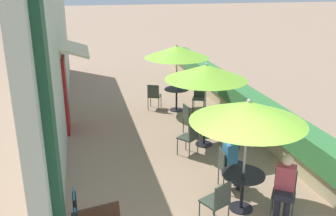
{
  "coord_description": "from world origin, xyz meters",
  "views": [
    {
      "loc": [
        -1.93,
        -4.01,
        4.11
      ],
      "look_at": [
        0.15,
        4.72,
        1.0
      ],
      "focal_mm": 40.0,
      "sensor_mm": 36.0,
      "label": 1
    }
  ],
  "objects_px": {
    "cafe_chair_mid_back": "(190,117)",
    "coffee_cup_near": "(243,176)",
    "cafe_chair_near_left": "(227,166)",
    "cafe_chair_far_left": "(199,96)",
    "coffee_cup_mid": "(201,118)",
    "patio_table_mid": "(204,125)",
    "cafe_chair_mid_left": "(190,136)",
    "cafe_chair_near_right": "(218,200)",
    "seated_patron_near_left": "(232,158)",
    "patio_umbrella_near": "(248,112)",
    "patio_umbrella_mid": "(206,72)",
    "cafe_chair_mid_right": "(233,127)",
    "seated_patron_near_back": "(285,185)",
    "cafe_chair_near_back": "(284,190)",
    "cafe_chair_far_right": "(154,95)",
    "coffee_cup_far": "(180,88)",
    "patio_table_near": "(243,183)",
    "patio_table_far": "(176,95)",
    "patio_umbrella_far": "(177,52)"
  },
  "relations": [
    {
      "from": "patio_umbrella_near",
      "to": "patio_umbrella_mid",
      "type": "bearing_deg",
      "value": 85.28
    },
    {
      "from": "cafe_chair_far_left",
      "to": "coffee_cup_far",
      "type": "bearing_deg",
      "value": 8.45
    },
    {
      "from": "cafe_chair_near_back",
      "to": "cafe_chair_mid_left",
      "type": "xyz_separation_m",
      "value": [
        -0.94,
        2.74,
        0.0
      ]
    },
    {
      "from": "cafe_chair_mid_left",
      "to": "cafe_chair_mid_back",
      "type": "height_order",
      "value": "same"
    },
    {
      "from": "cafe_chair_near_back",
      "to": "cafe_chair_far_right",
      "type": "distance_m",
      "value": 6.38
    },
    {
      "from": "cafe_chair_near_left",
      "to": "coffee_cup_near",
      "type": "relative_size",
      "value": 9.67
    },
    {
      "from": "coffee_cup_near",
      "to": "cafe_chair_mid_back",
      "type": "distance_m",
      "value": 3.77
    },
    {
      "from": "patio_table_mid",
      "to": "cafe_chair_mid_left",
      "type": "distance_m",
      "value": 0.74
    },
    {
      "from": "patio_table_far",
      "to": "patio_umbrella_far",
      "type": "height_order",
      "value": "patio_umbrella_far"
    },
    {
      "from": "cafe_chair_near_left",
      "to": "cafe_chair_mid_right",
      "type": "height_order",
      "value": "same"
    },
    {
      "from": "patio_umbrella_near",
      "to": "coffee_cup_near",
      "type": "xyz_separation_m",
      "value": [
        -0.06,
        -0.13,
        -1.16
      ]
    },
    {
      "from": "cafe_chair_mid_back",
      "to": "coffee_cup_near",
      "type": "bearing_deg",
      "value": -10.22
    },
    {
      "from": "cafe_chair_far_right",
      "to": "coffee_cup_far",
      "type": "bearing_deg",
      "value": 4.06
    },
    {
      "from": "coffee_cup_near",
      "to": "coffee_cup_far",
      "type": "distance_m",
      "value": 5.78
    },
    {
      "from": "patio_table_mid",
      "to": "patio_table_near",
      "type": "bearing_deg",
      "value": -94.72
    },
    {
      "from": "cafe_chair_near_left",
      "to": "patio_table_near",
      "type": "bearing_deg",
      "value": 5.93
    },
    {
      "from": "cafe_chair_near_left",
      "to": "cafe_chair_far_left",
      "type": "height_order",
      "value": "same"
    },
    {
      "from": "patio_table_mid",
      "to": "coffee_cup_far",
      "type": "xyz_separation_m",
      "value": [
        0.08,
        2.72,
        0.24
      ]
    },
    {
      "from": "cafe_chair_mid_left",
      "to": "cafe_chair_mid_right",
      "type": "bearing_deg",
      "value": -24.07
    },
    {
      "from": "cafe_chair_mid_right",
      "to": "coffee_cup_mid",
      "type": "height_order",
      "value": "cafe_chair_mid_right"
    },
    {
      "from": "cafe_chair_near_right",
      "to": "cafe_chair_far_left",
      "type": "relative_size",
      "value": 1.0
    },
    {
      "from": "seated_patron_near_back",
      "to": "cafe_chair_mid_left",
      "type": "height_order",
      "value": "seated_patron_near_back"
    },
    {
      "from": "patio_umbrella_near",
      "to": "cafe_chair_mid_back",
      "type": "distance_m",
      "value": 3.89
    },
    {
      "from": "patio_umbrella_mid",
      "to": "cafe_chair_far_left",
      "type": "relative_size",
      "value": 2.5
    },
    {
      "from": "patio_table_far",
      "to": "cafe_chair_mid_back",
      "type": "bearing_deg",
      "value": -94.67
    },
    {
      "from": "cafe_chair_mid_back",
      "to": "patio_umbrella_near",
      "type": "bearing_deg",
      "value": -9.29
    },
    {
      "from": "cafe_chair_near_right",
      "to": "seated_patron_near_left",
      "type": "bearing_deg",
      "value": 31.53
    },
    {
      "from": "cafe_chair_near_left",
      "to": "cafe_chair_near_back",
      "type": "relative_size",
      "value": 1.0
    },
    {
      "from": "coffee_cup_far",
      "to": "cafe_chair_near_back",
      "type": "bearing_deg",
      "value": -86.85
    },
    {
      "from": "patio_umbrella_near",
      "to": "cafe_chair_mid_back",
      "type": "xyz_separation_m",
      "value": [
        0.06,
        3.62,
        -1.43
      ]
    },
    {
      "from": "cafe_chair_near_left",
      "to": "cafe_chair_far_left",
      "type": "relative_size",
      "value": 1.0
    },
    {
      "from": "seated_patron_near_left",
      "to": "coffee_cup_far",
      "type": "bearing_deg",
      "value": -178.16
    },
    {
      "from": "coffee_cup_near",
      "to": "cafe_chair_far_right",
      "type": "height_order",
      "value": "cafe_chair_far_right"
    },
    {
      "from": "patio_table_mid",
      "to": "patio_table_far",
      "type": "distance_m",
      "value": 2.78
    },
    {
      "from": "cafe_chair_mid_right",
      "to": "cafe_chair_mid_back",
      "type": "bearing_deg",
      "value": -24.07
    },
    {
      "from": "patio_umbrella_near",
      "to": "cafe_chair_near_back",
      "type": "distance_m",
      "value": 1.61
    },
    {
      "from": "coffee_cup_mid",
      "to": "coffee_cup_near",
      "type": "bearing_deg",
      "value": -93.49
    },
    {
      "from": "cafe_chair_near_back",
      "to": "coffee_cup_far",
      "type": "xyz_separation_m",
      "value": [
        -0.33,
        5.98,
        0.27
      ]
    },
    {
      "from": "patio_umbrella_far",
      "to": "coffee_cup_far",
      "type": "xyz_separation_m",
      "value": [
        0.09,
        -0.06,
        -1.16
      ]
    },
    {
      "from": "coffee_cup_mid",
      "to": "coffee_cup_far",
      "type": "bearing_deg",
      "value": 85.86
    },
    {
      "from": "seated_patron_near_left",
      "to": "cafe_chair_mid_right",
      "type": "bearing_deg",
      "value": 160.98
    },
    {
      "from": "coffee_cup_near",
      "to": "patio_umbrella_near",
      "type": "bearing_deg",
      "value": 64.88
    },
    {
      "from": "seated_patron_near_left",
      "to": "seated_patron_near_back",
      "type": "bearing_deg",
      "value": 27.25
    },
    {
      "from": "cafe_chair_mid_left",
      "to": "cafe_chair_mid_right",
      "type": "distance_m",
      "value": 1.28
    },
    {
      "from": "seated_patron_near_left",
      "to": "patio_table_mid",
      "type": "bearing_deg",
      "value": -179.37
    },
    {
      "from": "cafe_chair_near_left",
      "to": "cafe_chair_mid_left",
      "type": "relative_size",
      "value": 1.0
    },
    {
      "from": "cafe_chair_near_right",
      "to": "coffee_cup_far",
      "type": "distance_m",
      "value": 6.1
    },
    {
      "from": "cafe_chair_near_right",
      "to": "cafe_chair_far_right",
      "type": "distance_m",
      "value": 6.31
    },
    {
      "from": "seated_patron_near_back",
      "to": "patio_umbrella_mid",
      "type": "distance_m",
      "value": 3.6
    },
    {
      "from": "cafe_chair_near_left",
      "to": "coffee_cup_far",
      "type": "relative_size",
      "value": 9.67
    }
  ]
}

